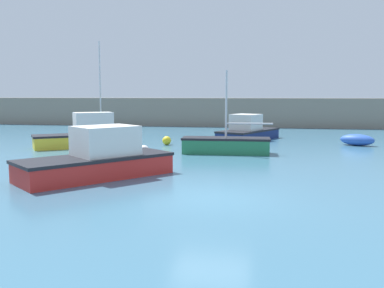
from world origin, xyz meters
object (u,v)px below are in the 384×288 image
motorboat_with_cabin (99,159)px  dinghy_near_pier (357,140)px  sailboat_tall_mast (101,130)px  motorboat_grey_hull (89,135)px  sailboat_twin_hulled (226,145)px  mooring_buoy_white (144,151)px  cabin_cruiser_white (248,131)px  mooring_buoy_yellow (167,141)px

motorboat_with_cabin → dinghy_near_pier: size_ratio=2.59×
motorboat_with_cabin → dinghy_near_pier: (12.05, 12.74, -0.36)m
dinghy_near_pier → sailboat_tall_mast: (-18.30, 2.78, 0.12)m
motorboat_grey_hull → sailboat_twin_hulled: size_ratio=1.25×
motorboat_grey_hull → sailboat_twin_hulled: sailboat_twin_hulled is taller
sailboat_tall_mast → mooring_buoy_white: size_ratio=12.28×
sailboat_twin_hulled → motorboat_with_cabin: bearing=58.4°
sailboat_twin_hulled → motorboat_grey_hull: bearing=-12.6°
cabin_cruiser_white → sailboat_twin_hulled: size_ratio=1.21×
motorboat_with_cabin → motorboat_grey_hull: 10.18m
motorboat_with_cabin → mooring_buoy_white: size_ratio=10.26×
cabin_cruiser_white → mooring_buoy_white: 10.31m
dinghy_near_pier → mooring_buoy_white: bearing=56.3°
dinghy_near_pier → sailboat_tall_mast: size_ratio=0.32×
motorboat_grey_hull → mooring_buoy_white: size_ratio=10.50×
cabin_cruiser_white → mooring_buoy_white: (-4.96, -9.03, -0.34)m
sailboat_tall_mast → mooring_buoy_white: bearing=-122.5°
dinghy_near_pier → mooring_buoy_white: 13.83m
motorboat_with_cabin → sailboat_twin_hulled: bearing=-169.2°
cabin_cruiser_white → mooring_buoy_white: bearing=176.7°
cabin_cruiser_white → dinghy_near_pier: bearing=-81.3°
mooring_buoy_yellow → sailboat_twin_hulled: bearing=-38.7°
cabin_cruiser_white → sailboat_tall_mast: size_ratio=0.83×
dinghy_near_pier → mooring_buoy_yellow: bearing=34.8°
cabin_cruiser_white → dinghy_near_pier: (7.01, -2.11, -0.27)m
sailboat_twin_hulled → mooring_buoy_yellow: (-4.14, 3.32, -0.19)m
motorboat_grey_hull → mooring_buoy_white: bearing=109.1°
cabin_cruiser_white → dinghy_near_pier: 7.32m
sailboat_tall_mast → sailboat_twin_hulled: (10.46, -7.91, -0.02)m
cabin_cruiser_white → motorboat_grey_hull: size_ratio=0.97×
dinghy_near_pier → sailboat_twin_hulled: 9.36m
dinghy_near_pier → mooring_buoy_yellow: 12.11m
sailboat_twin_hulled → dinghy_near_pier: bearing=-149.4°
cabin_cruiser_white → sailboat_twin_hulled: 7.28m
motorboat_with_cabin → mooring_buoy_yellow: (0.08, 10.94, -0.45)m
motorboat_grey_hull → sailboat_tall_mast: size_ratio=0.86×
motorboat_with_cabin → sailboat_tall_mast: size_ratio=0.84×
sailboat_tall_mast → sailboat_twin_hulled: 13.11m
mooring_buoy_yellow → mooring_buoy_white: size_ratio=0.96×
dinghy_near_pier → mooring_buoy_yellow: dinghy_near_pier is taller
sailboat_tall_mast → mooring_buoy_yellow: size_ratio=12.83×
mooring_buoy_white → dinghy_near_pier: bearing=30.1°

